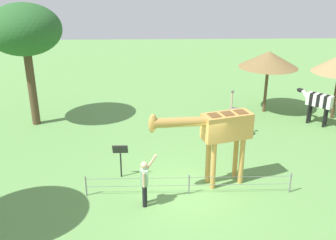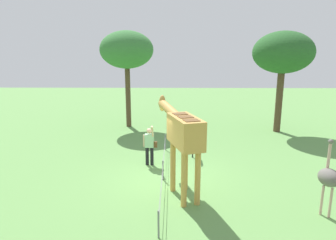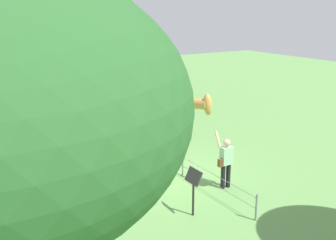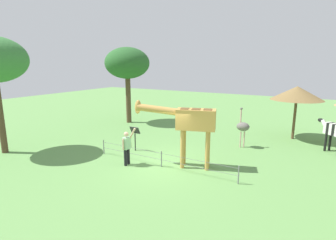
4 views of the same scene
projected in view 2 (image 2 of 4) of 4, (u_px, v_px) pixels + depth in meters
The scene contains 8 objects.
ground_plane at pixel (169, 180), 10.85m from camera, with size 60.00×60.00×0.00m, color #60934C.
giraffe at pixel (182, 133), 9.37m from camera, with size 3.65×1.56×3.00m.
visitor at pixel (150, 144), 12.11m from camera, with size 0.55×0.58×1.77m.
ostrich at pixel (329, 178), 8.18m from camera, with size 0.70×0.56×2.25m.
tree_east at pixel (283, 53), 16.64m from camera, with size 3.40×3.40×5.82m.
tree_northeast at pixel (127, 50), 17.83m from camera, with size 3.25×3.25×5.93m.
info_sign at pixel (193, 137), 12.98m from camera, with size 0.56×0.21×1.32m.
wire_fence at pixel (163, 170), 10.76m from camera, with size 7.05×0.05×0.75m.
Camera 2 is at (-10.10, -0.11, 4.55)m, focal length 31.42 mm.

